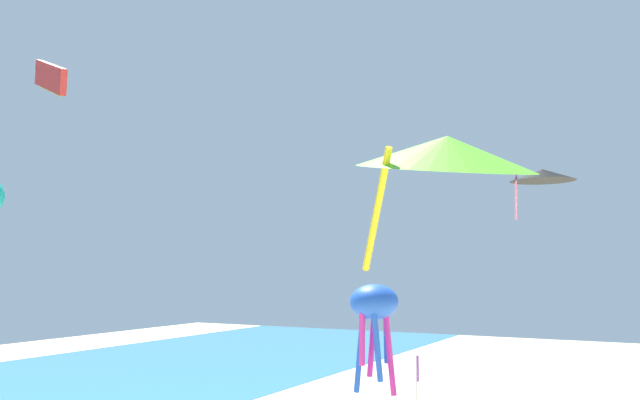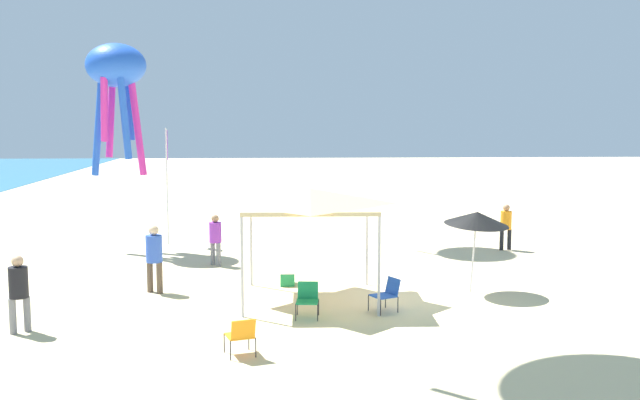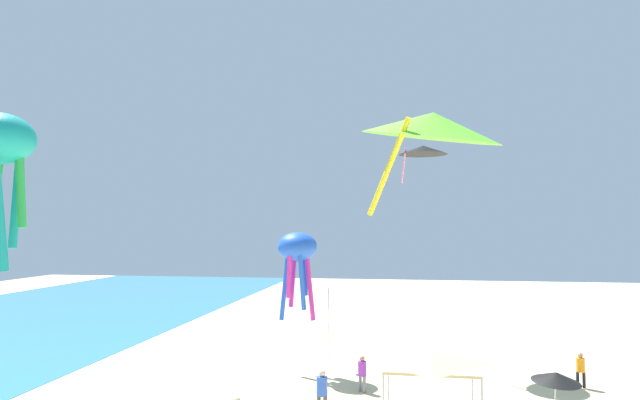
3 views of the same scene
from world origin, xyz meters
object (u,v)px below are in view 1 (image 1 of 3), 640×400
banner_flag (417,395)px  kite_delta_black (542,175)px  kite_delta_lime (446,153)px  kite_octopus_blue (374,308)px  kite_parafoil_red (50,78)px

banner_flag → kite_delta_black: (1.79, -5.14, 9.31)m
kite_delta_lime → kite_octopus_blue: size_ratio=1.38×
kite_delta_black → kite_octopus_blue: size_ratio=0.73×
kite_delta_lime → kite_octopus_blue: (10.53, 6.49, -4.50)m
banner_flag → kite_parafoil_red: (-1.26, 22.07, 16.61)m
kite_octopus_blue → kite_parafoil_red: bearing=118.1°
kite_delta_lime → kite_octopus_blue: kite_delta_lime is taller
banner_flag → kite_parafoil_red: kite_parafoil_red is taller
kite_parafoil_red → kite_delta_lime: size_ratio=0.79×
kite_delta_black → kite_octopus_blue: 9.15m
kite_octopus_blue → banner_flag: bearing=-31.0°
kite_delta_black → kite_parafoil_red: 28.34m
kite_delta_black → kite_parafoil_red: size_ratio=0.67×
kite_delta_black → kite_octopus_blue: (-2.74, 6.67, -5.64)m
banner_flag → kite_octopus_blue: kite_octopus_blue is taller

